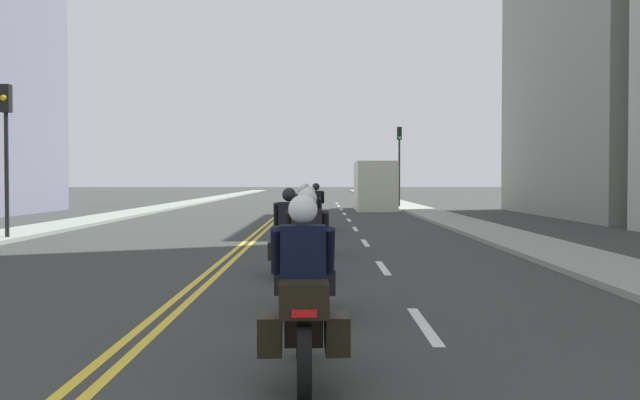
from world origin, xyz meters
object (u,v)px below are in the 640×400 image
motorcycle_0 (299,306)px  parked_truck (370,188)px  traffic_light_far (396,153)px  motorcycle_4 (299,217)px  motorcycle_1 (303,264)px  motorcycle_3 (306,227)px  motorcycle_5 (312,211)px  traffic_light_near (2,133)px  motorcycle_2 (285,240)px  motorcycle_6 (302,207)px

motorcycle_0 → parked_truck: bearing=82.9°
traffic_light_far → parked_truck: 4.29m
motorcycle_4 → motorcycle_1: bearing=-88.0°
motorcycle_0 → motorcycle_3: motorcycle_0 is taller
motorcycle_5 → traffic_light_near: (-8.88, -4.74, 2.45)m
motorcycle_3 → traffic_light_near: bearing=155.1°
motorcycle_2 → parked_truck: size_ratio=0.32×
motorcycle_1 → motorcycle_6: size_ratio=0.95×
motorcycle_3 → traffic_light_far: (5.21, 29.54, 2.81)m
motorcycle_4 → parked_truck: size_ratio=0.34×
motorcycle_1 → motorcycle_4: size_ratio=1.00×
motorcycle_6 → traffic_light_near: size_ratio=0.51×
motorcycle_1 → parked_truck: 34.46m
motorcycle_1 → traffic_light_far: bearing=83.6°
motorcycle_1 → motorcycle_2: motorcycle_1 is taller
motorcycle_6 → traffic_light_near: (-8.46, -8.69, 2.46)m
traffic_light_near → parked_truck: size_ratio=0.69×
motorcycle_3 → motorcycle_1: bearing=-90.1°
motorcycle_2 → motorcycle_6: motorcycle_2 is taller
parked_truck → traffic_light_far: bearing=60.8°
motorcycle_0 → traffic_light_near: 17.73m
motorcycle_4 → motorcycle_5: 4.11m
motorcycle_2 → traffic_light_near: 11.75m
motorcycle_5 → motorcycle_1: bearing=-88.4°
motorcycle_2 → traffic_light_near: (-8.45, 7.79, 2.46)m
motorcycle_3 → motorcycle_5: bearing=88.7°
motorcycle_0 → motorcycle_3: bearing=88.5°
traffic_light_near → parked_truck: bearing=61.4°
traffic_light_far → motorcycle_0: bearing=-97.2°
motorcycle_1 → parked_truck: parked_truck is taller
motorcycle_6 → parked_truck: 14.19m
motorcycle_4 → motorcycle_5: size_ratio=1.04×
traffic_light_far → parked_truck: traffic_light_far is taller
motorcycle_6 → parked_truck: (3.72, 13.68, 0.61)m
motorcycle_0 → motorcycle_2: (-0.43, 7.36, 0.00)m
traffic_light_far → motorcycle_6: bearing=-108.1°
traffic_light_near → motorcycle_2: bearing=-42.7°
motorcycle_3 → parked_truck: (3.41, 26.32, 0.63)m
motorcycle_0 → motorcycle_2: 7.37m
motorcycle_5 → motorcycle_3: bearing=-88.9°
motorcycle_0 → motorcycle_4: size_ratio=0.95×
motorcycle_3 → motorcycle_5: motorcycle_5 is taller
traffic_light_far → motorcycle_1: bearing=-97.8°
traffic_light_near → motorcycle_4: bearing=4.3°
motorcycle_4 → traffic_light_far: 25.68m
motorcycle_6 → traffic_light_near: bearing=-133.0°
motorcycle_0 → motorcycle_5: (0.00, 19.89, 0.01)m
motorcycle_5 → traffic_light_far: 21.64m
motorcycle_0 → traffic_light_far: 41.14m
motorcycle_4 → motorcycle_0: bearing=-88.2°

